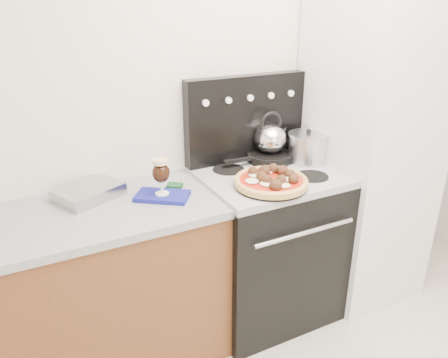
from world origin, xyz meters
TOP-DOWN VIEW (x-y plane):
  - room_shell at (0.00, 0.29)m, footprint 3.52×3.01m
  - base_cabinet at (-1.02, 1.20)m, footprint 1.45×0.60m
  - countertop at (-1.02, 1.20)m, footprint 1.48×0.63m
  - stove_body at (0.08, 1.18)m, footprint 0.76×0.65m
  - cooktop at (0.08, 1.18)m, footprint 0.76×0.65m
  - backguard at (0.08, 1.45)m, footprint 0.76×0.08m
  - fridge at (0.78, 1.15)m, footprint 0.64×0.68m
  - foil_sheet at (-0.88, 1.35)m, footprint 0.37×0.33m
  - oven_mitt at (-0.55, 1.18)m, footprint 0.30×0.27m
  - beer_glass at (-0.55, 1.18)m, footprint 0.10×0.10m
  - pizza_pan at (-0.02, 1.01)m, footprint 0.39×0.39m
  - pizza at (-0.02, 1.01)m, footprint 0.45×0.45m
  - skillet at (0.19, 1.34)m, footprint 0.28×0.28m
  - tea_kettle at (0.19, 1.34)m, footprint 0.24×0.24m
  - stock_pot at (0.38, 1.23)m, footprint 0.28×0.28m

SIDE VIEW (x-z plane):
  - base_cabinet at x=-1.02m, z-range 0.00..0.86m
  - stove_body at x=0.08m, z-range 0.00..0.88m
  - countertop at x=-1.02m, z-range 0.86..0.90m
  - cooktop at x=0.08m, z-range 0.88..0.92m
  - oven_mitt at x=-0.55m, z-range 0.90..0.92m
  - pizza_pan at x=-0.02m, z-range 0.92..0.93m
  - foil_sheet at x=-0.88m, z-range 0.90..0.96m
  - skillet at x=0.19m, z-range 0.92..0.97m
  - fridge at x=0.78m, z-range 0.00..1.90m
  - pizza at x=-0.02m, z-range 0.93..0.99m
  - stock_pot at x=0.38m, z-range 0.92..1.08m
  - beer_glass at x=-0.55m, z-range 0.92..1.11m
  - tea_kettle at x=0.19m, z-range 0.97..1.18m
  - backguard at x=0.08m, z-range 0.92..1.42m
  - room_shell at x=0.00m, z-range -0.01..2.51m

